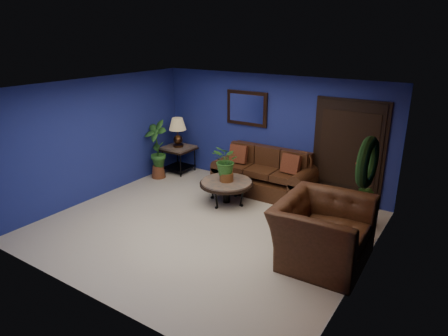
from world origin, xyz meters
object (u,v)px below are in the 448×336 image
Objects in this scene: end_table at (179,152)px; side_chair at (300,173)px; coffee_table at (226,184)px; armchair at (322,232)px; table_lamp at (178,129)px; sofa at (265,178)px.

end_table is 0.70× the size of side_chair.
side_chair is (1.16, 1.01, 0.16)m from coffee_table.
side_chair is 2.40m from armchair.
table_lamp is at bearing 155.25° from coffee_table.
sofa is at bearing 0.76° from end_table.
coffee_table is at bearing 65.10° from armchair.
table_lamp is 4.91m from armchair.
armchair is at bearing -44.56° from sofa.
sofa is 1.46× the size of armchair.
coffee_table is 0.74× the size of armchair.
coffee_table is 2.24m from end_table.
coffee_table is 1.55m from side_chair.
coffee_table is at bearing -24.75° from table_lamp.
table_lamp is 0.68× the size of side_chair.
table_lamp is (0.00, 0.00, 0.60)m from end_table.
table_lamp reaches higher than end_table.
armchair is (1.26, -2.04, -0.09)m from side_chair.
table_lamp is at bearing -173.93° from side_chair.
sofa is 2.54m from table_lamp.
coffee_table is 2.35m from table_lamp.
side_chair is 0.68× the size of armchair.
end_table is at bearing 0.00° from table_lamp.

